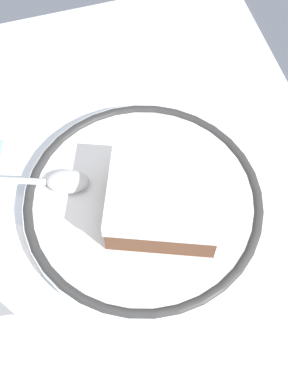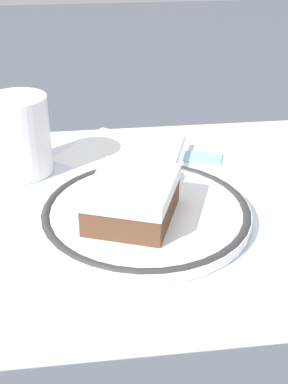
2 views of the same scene
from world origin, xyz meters
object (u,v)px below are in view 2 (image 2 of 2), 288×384
object	(u,v)px
spoon	(172,169)
napkin	(114,151)
plate	(144,213)
sugar_packet	(202,156)
cup	(21,141)
cake_slice	(132,199)

from	to	relation	value
spoon	napkin	bearing A→B (deg)	123.93
plate	sugar_packet	size ratio (longest dim) A/B	4.20
plate	napkin	distance (m)	0.16
spoon	napkin	xyz separation A→B (m)	(-0.06, 0.09, -0.01)
cup	sugar_packet	xyz separation A→B (m)	(0.22, 0.01, -0.04)
spoon	cup	xyz separation A→B (m)	(-0.17, 0.05, 0.02)
plate	cake_slice	xyz separation A→B (m)	(-0.01, -0.01, 0.02)
plate	spoon	world-z (taller)	spoon
cup	spoon	bearing A→B (deg)	-15.83
napkin	sugar_packet	distance (m)	0.11
cake_slice	cup	xyz separation A→B (m)	(-0.11, 0.14, 0.01)
napkin	spoon	bearing A→B (deg)	-56.07
cake_slice	cup	size ratio (longest dim) A/B	1.23
plate	napkin	world-z (taller)	plate
cup	napkin	distance (m)	0.12
sugar_packet	plate	bearing A→B (deg)	-124.22
napkin	sugar_packet	size ratio (longest dim) A/B	2.41
plate	cake_slice	world-z (taller)	cake_slice
cup	plate	bearing A→B (deg)	-43.89
napkin	sugar_packet	bearing A→B (deg)	-16.87
sugar_packet	cup	bearing A→B (deg)	-177.88
plate	sugar_packet	distance (m)	0.16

